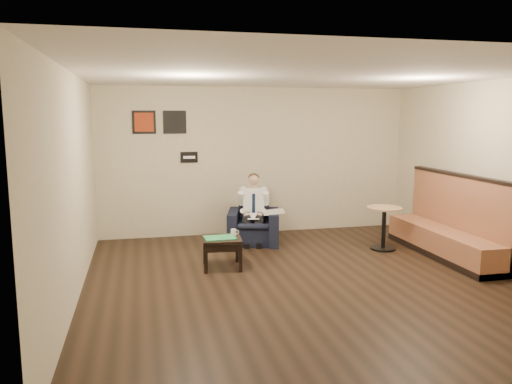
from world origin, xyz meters
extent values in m
plane|color=black|center=(0.00, 0.00, 0.00)|extent=(6.00, 6.00, 0.00)
cube|color=beige|center=(0.00, 3.00, 1.40)|extent=(6.00, 0.02, 2.80)
cube|color=beige|center=(0.00, -3.00, 1.40)|extent=(6.00, 0.02, 2.80)
cube|color=beige|center=(-3.00, 0.00, 1.40)|extent=(0.02, 6.00, 2.80)
cube|color=beige|center=(3.00, 0.00, 1.40)|extent=(0.02, 6.00, 2.80)
cube|color=white|center=(0.00, 0.00, 2.80)|extent=(6.00, 6.00, 0.02)
cube|color=black|center=(-1.30, 2.98, 1.50)|extent=(0.32, 0.02, 0.20)
cube|color=#9F3013|center=(-2.10, 2.98, 2.15)|extent=(0.42, 0.03, 0.42)
cube|color=black|center=(-1.55, 2.98, 2.15)|extent=(0.42, 0.03, 0.42)
cube|color=black|center=(-0.25, 2.17, 0.43)|extent=(1.09, 1.09, 0.86)
cube|color=white|center=(-0.30, 1.97, 0.53)|extent=(0.24, 0.31, 0.01)
cube|color=silver|center=(0.07, 1.99, 0.59)|extent=(0.46, 0.53, 0.01)
cube|color=black|center=(-1.04, 0.83, 0.23)|extent=(0.62, 0.62, 0.46)
cube|color=#23AF5A|center=(-1.07, 0.82, 0.47)|extent=(0.48, 0.35, 0.01)
cylinder|color=white|center=(-0.85, 0.94, 0.51)|extent=(0.09, 0.09, 0.10)
cube|color=black|center=(-0.98, 0.99, 0.47)|extent=(0.16, 0.11, 0.01)
cube|color=#955739|center=(2.59, 0.66, 0.66)|extent=(0.61, 2.58, 1.32)
cylinder|color=tan|center=(1.81, 1.25, 0.37)|extent=(0.77, 0.77, 0.73)
camera|label=1|loc=(-2.19, -6.35, 2.25)|focal=35.00mm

